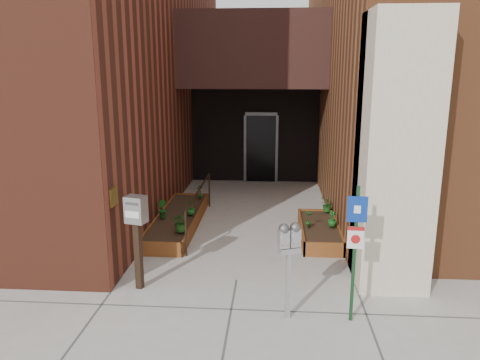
# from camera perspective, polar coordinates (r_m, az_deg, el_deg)

# --- Properties ---
(ground) EXTENTS (80.00, 80.00, 0.00)m
(ground) POSITION_cam_1_polar(r_m,az_deg,el_deg) (8.18, -0.44, -12.12)
(ground) COLOR #9E9991
(ground) RESTS_ON ground
(architecture) EXTENTS (20.00, 14.60, 10.00)m
(architecture) POSITION_cam_1_polar(r_m,az_deg,el_deg) (14.34, 1.08, 19.28)
(architecture) COLOR brown
(architecture) RESTS_ON ground
(planter_left) EXTENTS (0.90, 3.60, 0.30)m
(planter_left) POSITION_cam_1_polar(r_m,az_deg,el_deg) (10.83, -7.52, -4.95)
(planter_left) COLOR brown
(planter_left) RESTS_ON ground
(planter_right) EXTENTS (0.80, 2.20, 0.30)m
(planter_right) POSITION_cam_1_polar(r_m,az_deg,el_deg) (10.19, 9.63, -6.21)
(planter_right) COLOR brown
(planter_right) RESTS_ON ground
(handrail) EXTENTS (0.04, 3.34, 0.90)m
(handrail) POSITION_cam_1_polar(r_m,az_deg,el_deg) (10.51, -5.01, -1.94)
(handrail) COLOR black
(handrail) RESTS_ON ground
(parking_meter) EXTENTS (0.33, 0.23, 1.45)m
(parking_meter) POSITION_cam_1_polar(r_m,az_deg,el_deg) (6.64, 6.00, -7.92)
(parking_meter) COLOR #A8A7AA
(parking_meter) RESTS_ON ground
(sign_post) EXTENTS (0.27, 0.07, 1.99)m
(sign_post) POSITION_cam_1_polar(r_m,az_deg,el_deg) (6.69, 13.88, -7.14)
(sign_post) COLOR #14371B
(sign_post) RESTS_ON ground
(payment_dropbox) EXTENTS (0.36, 0.30, 1.57)m
(payment_dropbox) POSITION_cam_1_polar(r_m,az_deg,el_deg) (7.67, -12.49, -5.09)
(payment_dropbox) COLOR black
(payment_dropbox) RESTS_ON ground
(shrub_left_a) EXTENTS (0.47, 0.47, 0.41)m
(shrub_left_a) POSITION_cam_1_polar(r_m,az_deg,el_deg) (9.58, -7.20, -5.07)
(shrub_left_a) COLOR #1F4F16
(shrub_left_a) RESTS_ON planter_left
(shrub_left_b) EXTENTS (0.30, 0.30, 0.39)m
(shrub_left_b) POSITION_cam_1_polar(r_m,az_deg,el_deg) (10.51, -9.50, -3.51)
(shrub_left_b) COLOR #175117
(shrub_left_b) RESTS_ON planter_left
(shrub_left_c) EXTENTS (0.27, 0.27, 0.34)m
(shrub_left_c) POSITION_cam_1_polar(r_m,az_deg,el_deg) (10.63, -6.04, -3.35)
(shrub_left_c) COLOR #1B601D
(shrub_left_c) RESTS_ON planter_left
(shrub_left_d) EXTENTS (0.27, 0.27, 0.36)m
(shrub_left_d) POSITION_cam_1_polar(r_m,az_deg,el_deg) (11.92, -4.90, -1.40)
(shrub_left_d) COLOR #19591A
(shrub_left_d) RESTS_ON planter_left
(shrub_right_a) EXTENTS (0.27, 0.27, 0.34)m
(shrub_right_a) POSITION_cam_1_polar(r_m,az_deg,el_deg) (9.99, 11.20, -4.64)
(shrub_right_a) COLOR #195A19
(shrub_right_a) RESTS_ON planter_right
(shrub_right_b) EXTENTS (0.26, 0.26, 0.36)m
(shrub_right_b) POSITION_cam_1_polar(r_m,az_deg,el_deg) (9.89, 8.35, -4.65)
(shrub_right_b) COLOR #1D4F16
(shrub_right_b) RESTS_ON planter_right
(shrub_right_c) EXTENTS (0.43, 0.43, 0.35)m
(shrub_right_c) POSITION_cam_1_polar(r_m,az_deg,el_deg) (10.96, 10.57, -2.96)
(shrub_right_c) COLOR #1B5217
(shrub_right_c) RESTS_ON planter_right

